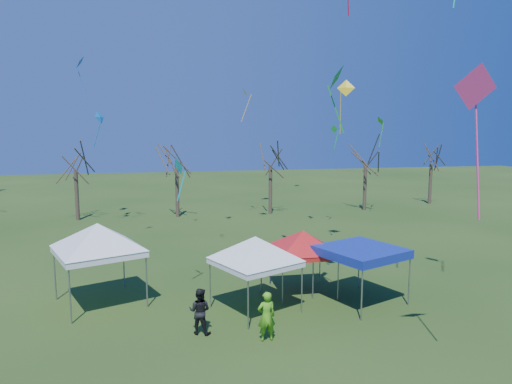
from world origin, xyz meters
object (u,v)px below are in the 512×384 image
at_px(tree_3, 271,147).
at_px(tent_white_mid, 255,241).
at_px(tent_white_west, 97,229).
at_px(tree_2, 176,145).
at_px(person_dark, 200,311).
at_px(tree_1, 75,152).
at_px(tree_4, 366,147).
at_px(person_green, 266,316).
at_px(tent_red, 303,235).
at_px(tent_blue, 361,252).
at_px(tree_5, 432,149).

distance_m(tree_3, tent_white_mid, 23.05).
distance_m(tree_3, tent_white_west, 23.66).
relative_size(tree_2, person_dark, 4.68).
bearing_deg(tree_1, tree_4, -1.42).
height_order(tree_1, person_green, tree_1).
relative_size(tree_1, tent_white_west, 1.72).
distance_m(tent_white_west, person_green, 8.43).
bearing_deg(tent_white_west, tree_2, 77.81).
bearing_deg(tree_2, tent_red, -76.94).
distance_m(tree_2, person_green, 25.79).
xyz_separation_m(tree_2, person_green, (1.94, -25.15, -5.37)).
bearing_deg(person_dark, tent_white_mid, -120.71).
bearing_deg(tree_4, tent_white_west, -138.23).
height_order(tree_1, tent_blue, tree_1).
bearing_deg(tree_3, tent_red, -100.08).
height_order(tree_5, tent_white_west, tree_5).
relative_size(tree_1, person_green, 4.11).
bearing_deg(tree_1, tent_white_west, -78.72).
height_order(tent_white_west, tent_white_mid, tent_white_west).
bearing_deg(tent_white_mid, tree_4, 54.62).
bearing_deg(tent_white_mid, tent_blue, -1.01).
bearing_deg(tree_2, tent_blue, -72.91).
distance_m(tree_5, person_green, 36.43).
bearing_deg(tent_blue, tree_4, 63.78).
height_order(tent_white_west, person_dark, tent_white_west).
height_order(tent_white_west, person_green, tent_white_west).
distance_m(tree_3, person_green, 26.16).
relative_size(tree_3, tent_red, 2.04).
xyz_separation_m(tree_3, tree_5, (17.69, 2.02, -0.35)).
height_order(tree_3, tent_white_mid, tree_3).
distance_m(tree_2, tree_4, 17.73).
xyz_separation_m(tree_2, tree_3, (8.40, -0.33, -0.21)).
distance_m(tree_1, tree_3, 16.81).
height_order(tree_1, tree_5, tree_1).
height_order(tree_1, tent_white_west, tree_1).
bearing_deg(tree_2, tree_1, 178.15).
xyz_separation_m(tree_4, tent_red, (-12.93, -20.26, -3.30)).
bearing_deg(tree_2, person_dark, -90.86).
relative_size(tree_2, tent_red, 2.11).
xyz_separation_m(tree_2, tent_blue, (6.88, -22.39, -4.02)).
relative_size(tent_red, tent_blue, 0.95).
bearing_deg(tent_white_mid, tree_3, 74.13).
distance_m(tent_white_mid, person_green, 3.52).
relative_size(tree_2, tree_3, 1.03).
bearing_deg(tree_1, tent_red, -57.76).
bearing_deg(tree_4, person_green, -122.50).
relative_size(tree_3, tree_4, 1.00).
bearing_deg(tree_3, tree_2, 177.73).
relative_size(tree_4, tent_red, 2.04).
distance_m(tent_white_west, tent_white_mid, 6.87).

